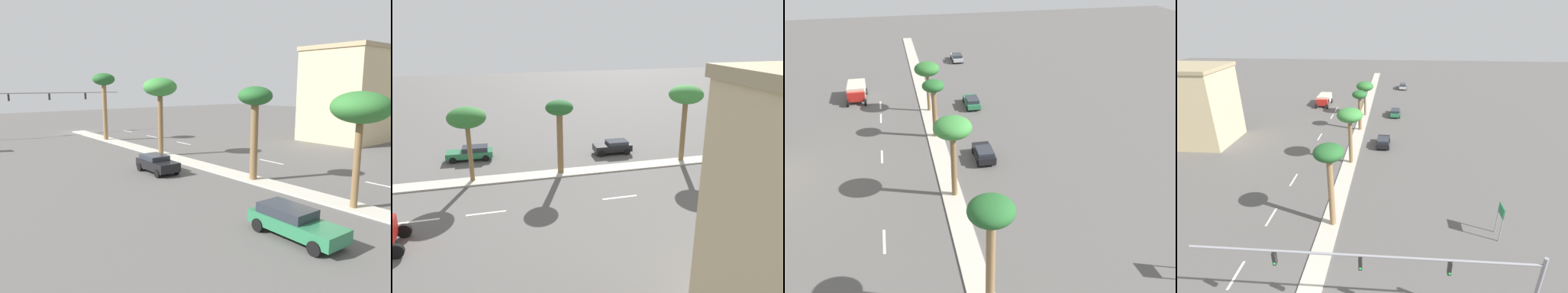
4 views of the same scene
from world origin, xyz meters
The scene contains 12 objects.
ground_plane centered at (0.00, 33.08, 0.00)m, with size 160.00×160.00×0.00m, color #565451.
median_curb centered at (0.00, 42.53, 0.06)m, with size 1.80×85.06×0.12m, color #B7B2A3.
lane_stripe_center centered at (-6.06, 18.45, 0.01)m, with size 0.20×2.80×0.01m, color silver.
lane_stripe_front centered at (-6.06, 32.01, 0.01)m, with size 0.20×2.80×0.01m, color silver.
lane_stripe_leading centered at (-6.06, 42.16, 0.01)m, with size 0.20×2.80×0.01m, color silver.
lane_stripe_near centered at (-6.06, 46.68, 0.01)m, with size 0.20×2.80×0.01m, color silver.
directional_road_sign centered at (15.29, 10.00, 2.35)m, with size 0.10×1.34×3.28m.
palm_tree_inboard centered at (0.23, 23.38, 6.42)m, with size 3.25×3.25×7.45m.
palm_tree_outboard centered at (0.07, 35.55, 5.55)m, with size 2.42×2.42×6.65m.
palm_tree_right centered at (0.19, 43.26, 5.54)m, with size 3.16×3.16×6.41m.
sedan_black_outboard centered at (4.25, 29.15, 0.74)m, with size 1.98×3.93×1.36m.
sedan_green_right centered at (5.95, 43.57, 0.74)m, with size 1.94×4.50×1.37m.
Camera 2 is at (-30.73, 41.07, 12.71)m, focal length 33.83 mm.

